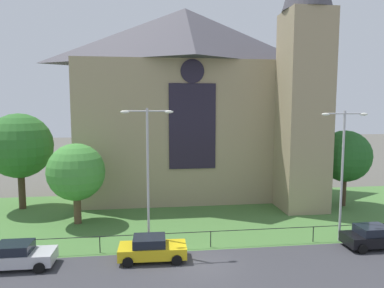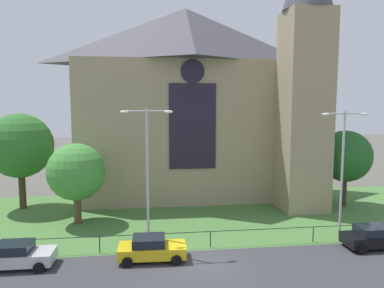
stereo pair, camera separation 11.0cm
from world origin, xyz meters
name	(u,v)px [view 2 (the right image)]	position (x,y,z in m)	size (l,w,h in m)	color
ground	(185,214)	(0.00, 10.00, 0.00)	(160.00, 160.00, 0.00)	#56544C
road_asphalt	(207,280)	(0.00, -2.00, 0.00)	(120.00, 8.00, 0.01)	#38383D
grass_verge	(187,221)	(0.00, 8.00, 0.00)	(120.00, 20.00, 0.01)	#477538
church_building	(193,100)	(1.75, 17.74, 10.27)	(23.20, 16.20, 26.00)	tan
iron_railing	(210,233)	(0.98, 2.50, 0.97)	(29.66, 0.07, 1.13)	black
tree_left_far	(20,146)	(-14.97, 13.70, 5.94)	(5.98, 5.98, 8.95)	#423021
tree_left_near	(76,172)	(-9.00, 8.72, 4.27)	(4.65, 4.65, 6.63)	brown
tree_right_far	(345,156)	(15.49, 10.81, 4.83)	(4.91, 4.91, 7.31)	#423021
streetlamp_near	(147,163)	(-3.22, 2.40, 5.92)	(3.37, 0.26, 9.50)	#B2B2B7
streetlamp_far	(343,161)	(10.29, 2.40, 5.82)	(3.37, 0.26, 9.30)	#B2B2B7
parked_car_silver	(17,255)	(-11.03, 0.94, 0.74)	(4.22, 2.07, 1.51)	#B7B7BC
parked_car_yellow	(151,248)	(-3.04, 0.98, 0.74)	(4.25, 2.13, 1.51)	gold
parked_car_black	(374,237)	(12.03, 1.05, 0.74)	(4.22, 2.05, 1.51)	black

